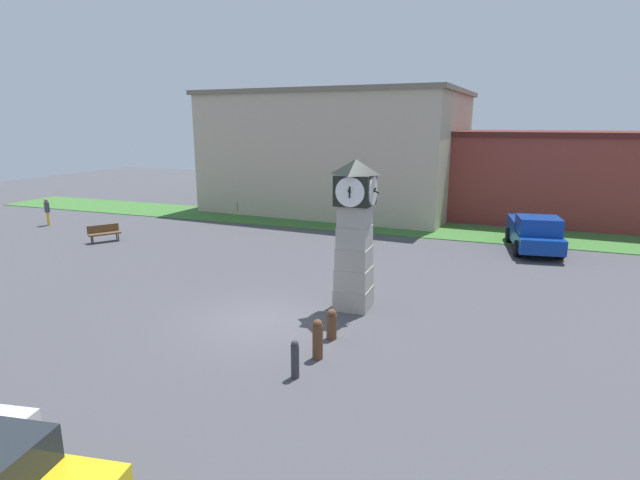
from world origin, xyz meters
TOP-DOWN VIEW (x-y plane):
  - ground_plane at (0.00, 0.00)m, footprint 87.40×87.40m
  - clock_tower at (2.49, 2.19)m, footprint 1.57×1.54m
  - bollard_near_tower at (2.51, -2.98)m, footprint 0.21×0.21m
  - bollard_mid_row at (2.68, -1.82)m, footprint 0.29×0.29m
  - bollard_far_row at (2.61, -0.48)m, footprint 0.30×0.30m
  - car_far_lot at (-11.29, 18.34)m, footprint 4.53×3.98m
  - pickup_truck at (8.63, 12.92)m, footprint 2.65×5.17m
  - bench at (-12.86, 6.90)m, footprint 1.34×1.62m
  - pedestrian_by_cars at (-19.37, 9.12)m, footprint 0.47×0.42m
  - warehouse_blue_far at (-4.59, 21.90)m, footprint 18.35×13.50m
  - storefront_low_left at (12.67, 22.20)m, footprint 19.30×8.70m
  - grass_verge_far at (-3.00, 16.02)m, footprint 52.44×4.70m

SIDE VIEW (x-z plane):
  - ground_plane at x=0.00m, z-range 0.00..0.00m
  - grass_verge_far at x=-3.00m, z-range 0.00..0.04m
  - bollard_far_row at x=2.61m, z-range 0.00..0.94m
  - bollard_near_tower at x=2.51m, z-range 0.01..1.01m
  - bench at x=-12.86m, z-range 0.07..0.97m
  - bollard_mid_row at x=2.68m, z-range 0.01..1.14m
  - car_far_lot at x=-11.29m, z-range 0.03..1.46m
  - pickup_truck at x=8.63m, z-range 0.00..1.85m
  - pedestrian_by_cars at x=-19.37m, z-range 0.12..1.80m
  - clock_tower at x=2.49m, z-range 0.08..5.18m
  - storefront_low_left at x=12.67m, z-range 0.01..5.70m
  - warehouse_blue_far at x=-4.59m, z-range 0.01..8.38m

